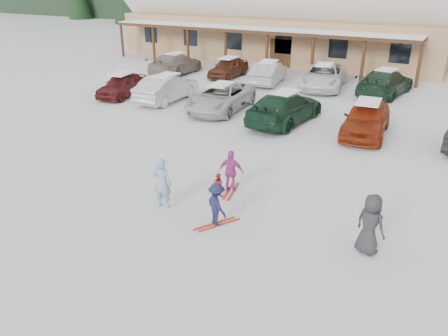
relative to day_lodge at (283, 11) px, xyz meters
The scene contains 19 objects.
ground 29.63m from the day_lodge, 72.16° to the right, with size 160.00×160.00×0.00m, color white.
day_lodge is the anchor object (origin of this frame).
adult_skier 29.82m from the day_lodge, 74.32° to the right, with size 0.60×0.39×1.64m, color #89A0C0.
toddler_red 28.76m from the day_lodge, 71.37° to the right, with size 0.39×0.30×0.80m, color red.
child_navy 30.57m from the day_lodge, 70.71° to the right, with size 0.85×0.49×1.32m, color #1B1A40.
skis_child_navy 30.64m from the day_lodge, 70.71° to the right, with size 0.20×1.40×0.03m, color #B9331A.
child_magenta 28.34m from the day_lodge, 70.61° to the right, with size 0.86×0.36×1.47m, color #B43791.
skis_child_magenta 28.44m from the day_lodge, 70.61° to the right, with size 0.20×1.40×0.03m, color #B9331A.
bystander_dark 31.47m from the day_lodge, 63.10° to the right, with size 0.82×0.53×1.67m, color #2B2B2D.
parked_car_0 18.88m from the day_lodge, 98.17° to the right, with size 1.63×4.06×1.38m, color #5A1919.
parked_car_1 18.32m from the day_lodge, 88.72° to the right, with size 1.62×4.64×1.53m, color silver.
parked_car_2 18.90m from the day_lodge, 77.19° to the right, with size 2.38×5.16×1.43m, color silver.
parked_car_3 20.41m from the day_lodge, 66.73° to the right, with size 2.16×5.30×1.54m, color #153522.
parked_car_4 22.16m from the day_lodge, 57.16° to the right, with size 1.86×4.62×1.57m, color maroon.
parked_car_7 12.37m from the day_lodge, 108.00° to the right, with size 2.16×5.30×1.54m, color gray.
parked_car_8 10.88m from the day_lodge, 88.57° to the right, with size 1.66×4.12×1.40m, color #5A2C18.
parked_car_9 11.93m from the day_lodge, 71.47° to the right, with size 1.59×4.56×1.50m, color #AEAEB2.
parked_car_10 13.07m from the day_lodge, 54.85° to the right, with size 2.56×5.55×1.54m, color white.
parked_car_11 15.51m from the day_lodge, 42.69° to the right, with size 2.20×5.40×1.57m, color #1B3623.
Camera 1 is at (6.67, -10.23, 6.63)m, focal length 35.00 mm.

